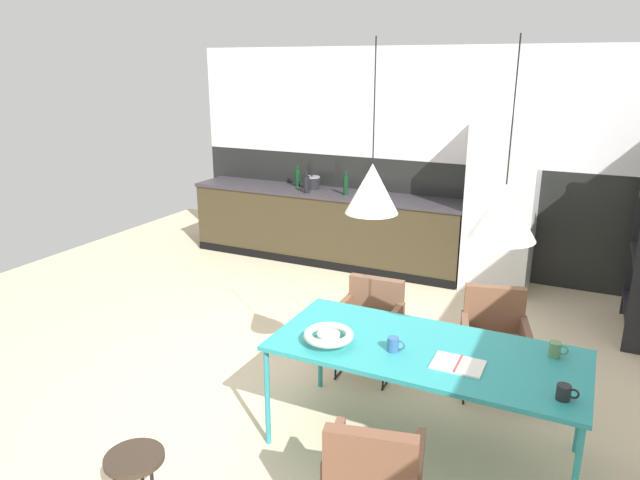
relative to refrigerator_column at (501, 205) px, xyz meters
name	(u,v)px	position (x,y,z in m)	size (l,w,h in m)	color
ground_plane	(298,405)	(-0.89, -3.11, -0.96)	(9.19, 9.19, 0.00)	beige
back_wall_splashback_dark	(430,215)	(-0.89, 0.36, -0.30)	(6.33, 0.12, 1.32)	black
back_wall_panel_upper	(436,105)	(-0.89, 0.36, 1.02)	(6.33, 0.12, 1.32)	white
kitchen_counter	(325,226)	(-2.14, 0.00, -0.50)	(3.56, 0.63, 0.91)	#3B321F
refrigerator_column	(501,205)	(0.00, 0.00, 0.00)	(0.71, 0.60, 1.92)	silver
dining_table	(425,354)	(0.07, -3.20, -0.27)	(1.94, 0.88, 0.73)	teal
armchair_near_window	(371,313)	(-0.60, -2.38, -0.45)	(0.50, 0.49, 0.77)	brown
armchair_facing_counter	(373,468)	(0.07, -4.11, -0.47)	(0.57, 0.56, 0.77)	brown
armchair_by_stool	(494,328)	(0.34, -2.24, -0.45)	(0.58, 0.57, 0.81)	brown
fruit_bowl	(328,336)	(-0.51, -3.41, -0.18)	(0.32, 0.32, 0.09)	silver
open_book	(458,364)	(0.30, -3.32, -0.23)	(0.30, 0.23, 0.02)	white
mug_white_ceramic	(555,349)	(0.81, -2.96, -0.18)	(0.12, 0.07, 0.10)	#5B8456
mug_glass_clear	(564,392)	(0.89, -3.44, -0.19)	(0.12, 0.08, 0.08)	black
mug_short_terracotta	(394,344)	(-0.10, -3.32, -0.19)	(0.12, 0.07, 0.09)	#335B93
cooking_pot	(312,182)	(-2.37, 0.08, 0.03)	(0.21, 0.21, 0.18)	black
bottle_oil_tall	(297,177)	(-2.60, 0.12, 0.07)	(0.07, 0.07, 0.28)	#0F3319
bottle_wine_green	(346,185)	(-1.83, -0.08, 0.08)	(0.06, 0.06, 0.30)	#0F3319
bottle_spice_small	(307,184)	(-2.31, -0.18, 0.06)	(0.07, 0.07, 0.27)	black
side_stool	(135,463)	(-1.15, -4.51, -0.58)	(0.32, 0.32, 0.42)	#382B21
pendant_lamp_over_table_near	(372,188)	(-0.32, -3.19, 0.76)	(0.33, 0.33, 1.03)	black
pendant_lamp_over_table_far	(504,212)	(0.46, -3.16, 0.69)	(0.38, 0.38, 1.11)	black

